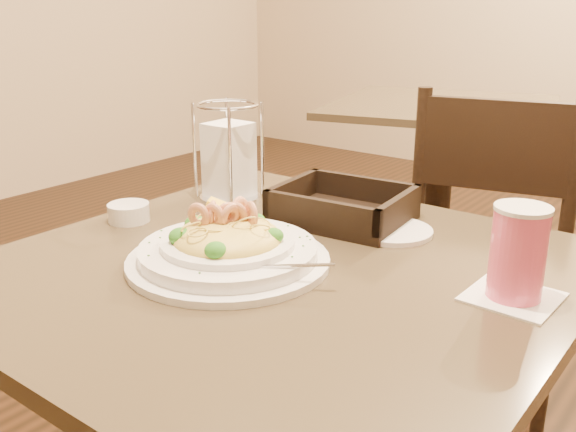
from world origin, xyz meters
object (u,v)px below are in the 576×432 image
Objects in this scene: background_table at (440,156)px; butter_ramekin at (129,212)px; drink_glass at (518,254)px; bread_basket at (343,209)px; main_table at (281,384)px; napkin_caddy at (229,158)px; side_plate at (392,231)px; pasta_bowl at (228,247)px; dining_chair_near at (491,245)px.

butter_ramekin is (0.16, -1.80, 0.24)m from background_table.
bread_basket is at bearing 160.09° from drink_glass.
main_table is 0.50m from napkin_caddy.
drink_glass is 0.92× the size of side_plate.
main_table is 0.34m from side_plate.
pasta_bowl is 0.31m from butter_ramekin.
dining_chair_near reaches higher than background_table.
side_plate is at bearing 29.57° from butter_ramekin.
background_table is 5.21× the size of napkin_caddy.
side_plate is at bearing -2.82° from bread_basket.
butter_ramekin is (-0.30, 0.04, -0.01)m from pasta_bowl.
side_plate reaches higher than background_table.
background_table is 1.09m from dining_chair_near.
dining_chair_near reaches higher than drink_glass.
dining_chair_near is 2.56× the size of pasta_bowl.
background_table is 1.61m from napkin_caddy.
main_table is 0.36m from bread_basket.
background_table is 4.17× the size of bread_basket.
drink_glass is at bearing -62.52° from background_table.
dining_chair_near reaches higher than bread_basket.
side_plate is at bearing -68.77° from background_table.
dining_chair_near is at bearing -58.01° from background_table.
pasta_bowl is 0.38m from napkin_caddy.
background_table is 1.68m from side_plate.
background_table is at bearing 106.48° from main_table.
bread_basket is (-0.39, 0.14, -0.05)m from drink_glass.
main_table is 0.45m from butter_ramekin.
pasta_bowl reaches higher than main_table.
dining_chair_near is 0.96m from pasta_bowl.
napkin_caddy is at bearing -175.09° from bread_basket.
napkin_caddy is at bearing -177.31° from side_plate.
dining_chair_near is 1.00m from butter_ramekin.
butter_ramekin is (-0.05, -0.23, -0.07)m from napkin_caddy.
dining_chair_near reaches higher than butter_ramekin.
bread_basket is 0.11m from side_plate.
butter_ramekin is (-0.72, -0.12, -0.05)m from drink_glass.
napkin_caddy is 1.39× the size of side_plate.
drink_glass reaches higher than pasta_bowl.
dining_chair_near is 0.80m from napkin_caddy.
bread_basket is 3.27× the size of butter_ramekin.
dining_chair_near is 3.52× the size of bread_basket.
main_table is at bearing -80.52° from bread_basket.
main_table is 5.91× the size of side_plate.
dining_chair_near is at bearing 60.54° from napkin_caddy.
bread_basket is 1.74× the size of side_plate.
napkin_caddy reaches higher than drink_glass.
bread_basket is at bearing 68.38° from dining_chair_near.
dining_chair_near is 0.87m from drink_glass.
pasta_bowl is 0.33m from side_plate.
side_plate is (0.03, -0.63, 0.23)m from dining_chair_near.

